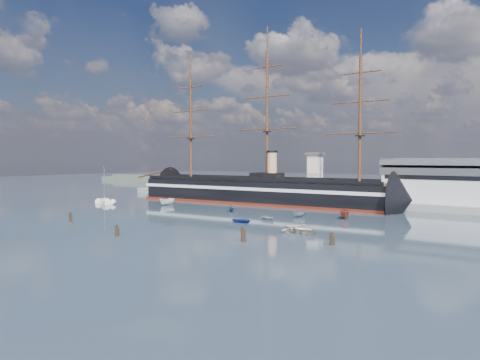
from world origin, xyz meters
The scene contains 17 objects.
ground centered at (0.00, 40.00, 0.00)m, with size 600.00×600.00×0.00m, color #242E3D.
quay centered at (10.00, 76.00, 0.00)m, with size 180.00×18.00×2.00m, color slate.
quay_tower centered at (3.00, 73.00, 9.75)m, with size 5.00×5.00×15.00m.
shoreline centered at (-139.23, 135.00, 1.45)m, with size 120.00×10.00×4.00m.
warship centered at (-11.58, 60.00, 4.04)m, with size 113.39×22.21×53.94m.
sailboat centered at (-50.40, 27.83, 0.78)m, with size 7.99×4.99×12.33m.
motorboat_a centered at (-30.65, 36.72, 0.00)m, with size 6.90×2.53×2.76m, color white.
motorboat_b centered at (12.50, 18.81, 0.00)m, with size 3.21×1.28×1.50m, color navy.
motorboat_c centered at (18.30, 35.41, 0.00)m, with size 4.92×1.81×1.97m, color slate.
motorboat_d centered at (-3.46, 35.23, 0.00)m, with size 5.76×2.50×2.11m, color navy.
motorboat_e centered at (14.72, 26.46, 0.00)m, with size 3.16×1.27×1.48m, color gray.
motorboat_f centered at (28.94, 39.56, 0.00)m, with size 6.65×2.44×2.66m, color brown.
motorboat_g centered at (31.16, 13.77, 0.00)m, with size 5.14×2.06×2.40m, color beige.
piling_near_left centered at (-20.95, -4.45, 0.00)m, with size 0.64×0.64×2.92m, color black.
piling_near_mid centered at (4.40, -10.95, 0.00)m, with size 0.64×0.64×2.88m, color black.
piling_near_right centered at (27.45, -1.07, 0.00)m, with size 0.64×0.64×3.48m, color black.
piling_far_right centered at (41.80, 5.52, 0.00)m, with size 0.64×0.64×2.90m, color black.
Camera 1 is at (77.41, -68.40, 15.17)m, focal length 35.00 mm.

